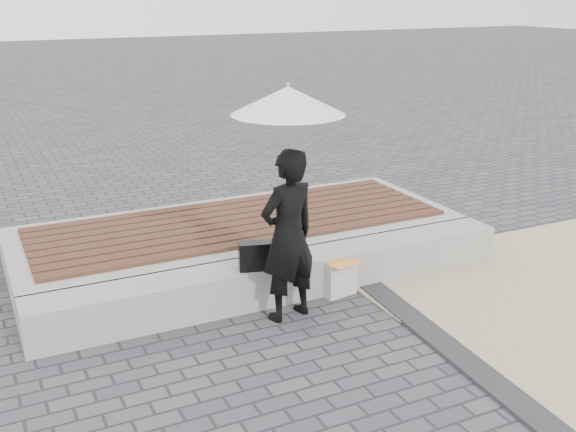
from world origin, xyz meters
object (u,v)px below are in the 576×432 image
(woman, at_px, (288,236))
(parasol, at_px, (288,101))
(seating_ledge, at_px, (285,277))
(canvas_tote, at_px, (340,278))
(handbag, at_px, (259,256))

(woman, bearing_deg, parasol, -12.61)
(seating_ledge, relative_size, parasol, 3.97)
(canvas_tote, bearing_deg, woman, -173.16)
(handbag, distance_m, canvas_tote, 0.91)
(woman, bearing_deg, canvas_tote, -176.06)
(woman, relative_size, parasol, 1.29)
(parasol, distance_m, handbag, 1.54)
(parasol, distance_m, canvas_tote, 1.98)
(woman, relative_size, canvas_tote, 4.46)
(parasol, height_order, canvas_tote, parasol)
(seating_ledge, xyz_separation_m, parasol, (-0.18, -0.44, 1.84))
(handbag, height_order, canvas_tote, handbag)
(canvas_tote, bearing_deg, handbag, 163.76)
(woman, height_order, parasol, parasol)
(seating_ledge, height_order, woman, woman)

